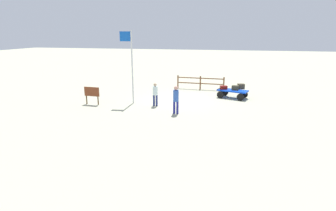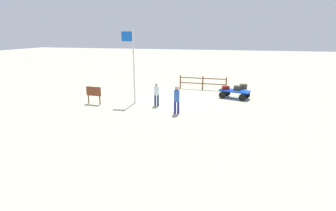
{
  "view_description": "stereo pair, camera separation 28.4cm",
  "coord_description": "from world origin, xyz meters",
  "px_view_note": "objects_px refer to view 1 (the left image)",
  "views": [
    {
      "loc": [
        -3.63,
        19.16,
        4.79
      ],
      "look_at": [
        -0.55,
        6.0,
        1.13
      ],
      "focal_mm": 28.87,
      "sensor_mm": 36.0,
      "label": 1
    },
    {
      "loc": [
        -3.9,
        19.09,
        4.79
      ],
      "look_at": [
        -0.55,
        6.0,
        1.13
      ],
      "focal_mm": 28.87,
      "sensor_mm": 36.0,
      "label": 2
    }
  ],
  "objects_px": {
    "luggage_cart": "(232,92)",
    "suitcase_dark": "(241,86)",
    "suitcase_tan": "(224,87)",
    "flagpole": "(131,61)",
    "suitcase_olive": "(235,88)",
    "worker_trailing": "(155,93)",
    "signboard": "(92,93)",
    "worker_lead": "(176,98)"
  },
  "relations": [
    {
      "from": "luggage_cart",
      "to": "suitcase_dark",
      "type": "bearing_deg",
      "value": -139.55
    },
    {
      "from": "suitcase_tan",
      "to": "flagpole",
      "type": "height_order",
      "value": "flagpole"
    },
    {
      "from": "suitcase_olive",
      "to": "flagpole",
      "type": "distance_m",
      "value": 8.03
    },
    {
      "from": "suitcase_olive",
      "to": "worker_trailing",
      "type": "relative_size",
      "value": 0.35
    },
    {
      "from": "signboard",
      "to": "worker_trailing",
      "type": "bearing_deg",
      "value": -171.99
    },
    {
      "from": "signboard",
      "to": "suitcase_dark",
      "type": "bearing_deg",
      "value": -154.99
    },
    {
      "from": "worker_lead",
      "to": "signboard",
      "type": "relative_size",
      "value": 1.41
    },
    {
      "from": "suitcase_olive",
      "to": "worker_trailing",
      "type": "xyz_separation_m",
      "value": [
        5.24,
        3.57,
        0.11
      ]
    },
    {
      "from": "suitcase_tan",
      "to": "luggage_cart",
      "type": "bearing_deg",
      "value": 168.67
    },
    {
      "from": "suitcase_dark",
      "to": "signboard",
      "type": "bearing_deg",
      "value": 25.01
    },
    {
      "from": "luggage_cart",
      "to": "suitcase_tan",
      "type": "distance_m",
      "value": 0.73
    },
    {
      "from": "worker_lead",
      "to": "flagpole",
      "type": "distance_m",
      "value": 4.43
    },
    {
      "from": "suitcase_olive",
      "to": "signboard",
      "type": "relative_size",
      "value": 0.45
    },
    {
      "from": "worker_lead",
      "to": "suitcase_olive",
      "type": "bearing_deg",
      "value": -125.03
    },
    {
      "from": "luggage_cart",
      "to": "signboard",
      "type": "relative_size",
      "value": 1.96
    },
    {
      "from": "luggage_cart",
      "to": "suitcase_tan",
      "type": "bearing_deg",
      "value": -11.33
    },
    {
      "from": "luggage_cart",
      "to": "suitcase_olive",
      "type": "height_order",
      "value": "suitcase_olive"
    },
    {
      "from": "suitcase_dark",
      "to": "flagpole",
      "type": "bearing_deg",
      "value": 26.05
    },
    {
      "from": "luggage_cart",
      "to": "worker_lead",
      "type": "bearing_deg",
      "value": 56.25
    },
    {
      "from": "suitcase_dark",
      "to": "suitcase_olive",
      "type": "xyz_separation_m",
      "value": [
        0.43,
        0.49,
        -0.03
      ]
    },
    {
      "from": "worker_trailing",
      "to": "signboard",
      "type": "height_order",
      "value": "worker_trailing"
    },
    {
      "from": "worker_trailing",
      "to": "worker_lead",
      "type": "bearing_deg",
      "value": 139.45
    },
    {
      "from": "worker_lead",
      "to": "signboard",
      "type": "xyz_separation_m",
      "value": [
        6.04,
        -0.85,
        -0.2
      ]
    },
    {
      "from": "worker_trailing",
      "to": "flagpole",
      "type": "distance_m",
      "value": 2.77
    },
    {
      "from": "suitcase_olive",
      "to": "luggage_cart",
      "type": "bearing_deg",
      "value": 14.37
    },
    {
      "from": "suitcase_olive",
      "to": "flagpole",
      "type": "relative_size",
      "value": 0.11
    },
    {
      "from": "signboard",
      "to": "suitcase_tan",
      "type": "bearing_deg",
      "value": -153.95
    },
    {
      "from": "luggage_cart",
      "to": "suitcase_dark",
      "type": "xyz_separation_m",
      "value": [
        -0.63,
        -0.54,
        0.36
      ]
    },
    {
      "from": "luggage_cart",
      "to": "suitcase_dark",
      "type": "height_order",
      "value": "suitcase_dark"
    },
    {
      "from": "worker_trailing",
      "to": "flagpole",
      "type": "height_order",
      "value": "flagpole"
    },
    {
      "from": "luggage_cart",
      "to": "signboard",
      "type": "bearing_deg",
      "value": 23.77
    },
    {
      "from": "suitcase_tan",
      "to": "suitcase_olive",
      "type": "relative_size",
      "value": 1.09
    },
    {
      "from": "suitcase_dark",
      "to": "suitcase_olive",
      "type": "bearing_deg",
      "value": 48.47
    },
    {
      "from": "suitcase_tan",
      "to": "suitcase_olive",
      "type": "distance_m",
      "value": 0.86
    },
    {
      "from": "suitcase_olive",
      "to": "worker_lead",
      "type": "xyz_separation_m",
      "value": [
        3.53,
        5.03,
        0.21
      ]
    },
    {
      "from": "suitcase_dark",
      "to": "suitcase_tan",
      "type": "bearing_deg",
      "value": 17.46
    },
    {
      "from": "suitcase_olive",
      "to": "signboard",
      "type": "bearing_deg",
      "value": 23.59
    },
    {
      "from": "flagpole",
      "to": "signboard",
      "type": "relative_size",
      "value": 4.09
    },
    {
      "from": "suitcase_tan",
      "to": "signboard",
      "type": "xyz_separation_m",
      "value": [
        8.71,
        4.26,
        0.06
      ]
    },
    {
      "from": "worker_lead",
      "to": "flagpole",
      "type": "bearing_deg",
      "value": -27.83
    },
    {
      "from": "luggage_cart",
      "to": "suitcase_olive",
      "type": "xyz_separation_m",
      "value": [
        -0.2,
        -0.05,
        0.33
      ]
    },
    {
      "from": "luggage_cart",
      "to": "worker_trailing",
      "type": "relative_size",
      "value": 1.52
    }
  ]
}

